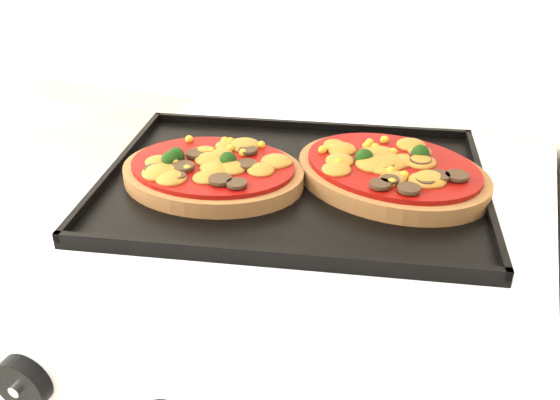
% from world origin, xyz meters
% --- Properties ---
extents(knob_left, '(0.06, 0.02, 0.06)m').
position_xyz_m(knob_left, '(-0.18, 1.37, 0.85)').
color(knob_left, black).
rests_on(knob_left, control_panel).
extents(baking_tray, '(0.55, 0.46, 0.02)m').
position_xyz_m(baking_tray, '(-0.03, 1.73, 0.92)').
color(baking_tray, black).
rests_on(baking_tray, stove).
extents(pizza_left, '(0.25, 0.20, 0.03)m').
position_xyz_m(pizza_left, '(-0.13, 1.69, 0.94)').
color(pizza_left, '#945A33').
rests_on(pizza_left, baking_tray).
extents(pizza_right, '(0.30, 0.25, 0.04)m').
position_xyz_m(pizza_right, '(0.09, 1.77, 0.94)').
color(pizza_right, '#945A33').
rests_on(pizza_right, baking_tray).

